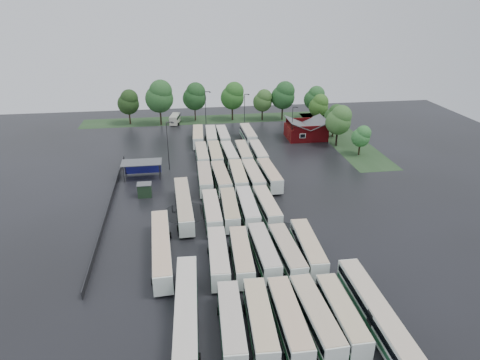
{
  "coord_description": "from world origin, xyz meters",
  "views": [
    {
      "loc": [
        -8.59,
        -62.63,
        35.53
      ],
      "look_at": [
        2.0,
        12.0,
        2.5
      ],
      "focal_mm": 32.0,
      "sensor_mm": 36.0,
      "label": 1
    }
  ],
  "objects": [
    {
      "name": "puddle_0",
      "position": [
        -0.33,
        -20.0,
        0.0
      ],
      "size": [
        3.74,
        3.74,
        0.01
      ],
      "primitive_type": "cylinder",
      "color": "black",
      "rests_on": "ground"
    },
    {
      "name": "brick_building",
      "position": [
        24.0,
        42.77,
        1.87
      ],
      "size": [
        10.07,
        8.6,
        5.39
      ],
      "color": "maroon",
      "rests_on": "ground"
    },
    {
      "name": "bus_r4c2",
      "position": [
        1.88,
        28.21,
        1.79
      ],
      "size": [
        2.98,
        11.77,
        3.25
      ],
      "rotation": [
        0.0,
        0.0,
        0.04
      ],
      "color": "white",
      "rests_on": "ground"
    },
    {
      "name": "tree_east_0",
      "position": [
        33.27,
        28.57,
        4.67
      ],
      "size": [
        4.41,
        4.39,
        7.27
      ],
      "color": "black",
      "rests_on": "ground"
    },
    {
      "name": "tree_north_5",
      "position": [
        22.2,
        61.5,
        7.54
      ],
      "size": [
        7.08,
        7.08,
        11.72
      ],
      "color": "#2F2317",
      "rests_on": "ground"
    },
    {
      "name": "lamp_post_back_e",
      "position": [
        9.53,
        54.99,
        5.61
      ],
      "size": [
        1.49,
        0.29,
        9.67
      ],
      "color": "#2D2D30",
      "rests_on": "ground"
    },
    {
      "name": "bus_r1c4",
      "position": [
        8.48,
        -12.13,
        1.87
      ],
      "size": [
        2.96,
        12.31,
        3.41
      ],
      "rotation": [
        0.0,
        0.0,
        -0.03
      ],
      "color": "white",
      "rests_on": "ground"
    },
    {
      "name": "grass_strip_east",
      "position": [
        34.0,
        42.8,
        0.01
      ],
      "size": [
        10.0,
        50.0,
        0.01
      ],
      "primitive_type": "cube",
      "color": "#244020",
      "rests_on": "ground"
    },
    {
      "name": "puddle_1",
      "position": [
        7.06,
        -20.27,
        0.0
      ],
      "size": [
        4.18,
        4.18,
        0.01
      ],
      "primitive_type": "cylinder",
      "color": "black",
      "rests_on": "ground"
    },
    {
      "name": "ground",
      "position": [
        0.0,
        0.0,
        0.0
      ],
      "size": [
        160.0,
        160.0,
        0.0
      ],
      "primitive_type": "plane",
      "color": "black",
      "rests_on": "ground"
    },
    {
      "name": "lamp_post_back_w",
      "position": [
        -1.56,
        53.88,
        6.37
      ],
      "size": [
        1.69,
        0.33,
        10.96
      ],
      "color": "#2D2D30",
      "rests_on": "ground"
    },
    {
      "name": "bus_r4c0",
      "position": [
        -4.37,
        28.37,
        1.82
      ],
      "size": [
        2.62,
        11.9,
        3.31
      ],
      "rotation": [
        0.0,
        0.0,
        0.01
      ],
      "color": "white",
      "rests_on": "ground"
    },
    {
      "name": "bus_r2c1",
      "position": [
        -1.25,
        1.43,
        1.82
      ],
      "size": [
        2.89,
        11.96,
        3.31
      ],
      "rotation": [
        0.0,
        0.0,
        -0.03
      ],
      "color": "white",
      "rests_on": "ground"
    },
    {
      "name": "bus_r1c1",
      "position": [
        -1.31,
        -12.72,
        1.82
      ],
      "size": [
        3.01,
        12.01,
        3.32
      ],
      "rotation": [
        0.0,
        0.0,
        -0.04
      ],
      "color": "white",
      "rests_on": "ground"
    },
    {
      "name": "tree_north_1",
      "position": [
        -14.26,
        60.78,
        8.53
      ],
      "size": [
        8.0,
        8.0,
        13.25
      ],
      "color": "#2F251A",
      "rests_on": "ground"
    },
    {
      "name": "tree_east_1",
      "position": [
        30.25,
        35.82,
        6.72
      ],
      "size": [
        6.31,
        6.31,
        10.45
      ],
      "color": "black",
      "rests_on": "ground"
    },
    {
      "name": "bus_r0c0",
      "position": [
        -4.34,
        -25.79,
        1.82
      ],
      "size": [
        2.98,
        11.96,
        3.3
      ],
      "rotation": [
        0.0,
        0.0,
        -0.04
      ],
      "color": "white",
      "rests_on": "ground"
    },
    {
      "name": "tree_north_2",
      "position": [
        -4.14,
        64.16,
        7.46
      ],
      "size": [
        7.0,
        7.0,
        11.59
      ],
      "color": "#35251D",
      "rests_on": "ground"
    },
    {
      "name": "puddle_2",
      "position": [
        -8.69,
        4.67,
        0.0
      ],
      "size": [
        8.2,
        8.2,
        0.01
      ],
      "primitive_type": "cylinder",
      "color": "black",
      "rests_on": "ground"
    },
    {
      "name": "bus_r4c1",
      "position": [
        -1.35,
        28.13,
        1.87
      ],
      "size": [
        2.67,
        12.26,
        3.41
      ],
      "rotation": [
        0.0,
        0.0,
        -0.0
      ],
      "color": "white",
      "rests_on": "ground"
    },
    {
      "name": "bus_r1c0",
      "position": [
        -4.53,
        -12.55,
        1.85
      ],
      "size": [
        2.98,
        12.17,
        3.37
      ],
      "rotation": [
        0.0,
        0.0,
        -0.03
      ],
      "color": "white",
      "rests_on": "ground"
    },
    {
      "name": "bus_r3c4",
      "position": [
        8.42,
        14.97,
        1.87
      ],
      "size": [
        3.09,
        12.31,
        3.4
      ],
      "rotation": [
        0.0,
        0.0,
        0.04
      ],
      "color": "white",
      "rests_on": "ground"
    },
    {
      "name": "tree_north_0",
      "position": [
        -23.37,
        63.18,
        6.61
      ],
      "size": [
        6.2,
        6.2,
        10.27
      ],
      "color": "#382518",
      "rests_on": "ground"
    },
    {
      "name": "bus_r5c4",
      "position": [
        8.39,
        42.08,
        1.85
      ],
      "size": [
        2.82,
        12.15,
        3.37
      ],
      "rotation": [
        0.0,
        0.0,
        0.02
      ],
      "color": "white",
      "rests_on": "ground"
    },
    {
      "name": "tree_north_6",
      "position": [
        31.72,
        60.76,
        6.57
      ],
      "size": [
        6.17,
        6.17,
        10.21
      ],
      "color": "#36251B",
      "rests_on": "ground"
    },
    {
      "name": "bus_r5c2",
      "position": [
        1.81,
        41.7,
        1.82
      ],
      "size": [
        2.61,
        11.89,
        3.3
      ],
      "rotation": [
        0.0,
        0.0,
        0.01
      ],
      "color": "white",
      "rests_on": "ground"
    },
    {
      "name": "bus_r2c0",
      "position": [
        -4.33,
        1.0,
        1.85
      ],
      "size": [
        2.61,
        12.07,
        3.36
      ],
      "rotation": [
        0.0,
        0.0,
        0.0
      ],
      "color": "white",
      "rests_on": "ground"
    },
    {
      "name": "artic_bus_west_c",
      "position": [
        -12.45,
        -9.16,
        1.87
      ],
      "size": [
        3.49,
        18.3,
        3.38
      ],
      "rotation": [
        0.0,
        0.0,
        0.05
      ],
      "color": "white",
      "rests_on": "ground"
    },
    {
      "name": "bus_r4c3",
      "position": [
        5.14,
        28.3,
        1.82
      ],
      "size": [
        2.57,
        11.9,
        3.31
      ],
      "rotation": [
        0.0,
        0.0,
        -0.0
      ],
      "color": "white",
      "rests_on": "ground"
    },
    {
      "name": "artic_bus_west_b",
      "position": [
        -8.99,
        4.41,
        1.83
      ],
      "size": [
        3.18,
        17.9,
        3.31
      ],
      "rotation": [
        0.0,
        0.0,
        0.04
      ],
      "color": "white",
      "rests_on": "ground"
    },
    {
      "name": "bus_r4c4",
      "position": [
        8.54,
        28.17,
        1.8
      ],
      "size": [
        2.59,
        11.75,
        3.27
      ],
      "rotation": [
        0.0,
        0.0,
        0.01
      ],
      "color": "white",
      "rests_on": "ground"
    },
    {
      "name": "bus_r2c3",
      "position": [
        5.18,
        1.47,
        1.84
      ],
      "size": [
        3.01,
        12.08,
        3.34
      ],
      "rotation": [
        0.0,
        0.0,
        0.04
      ],
      "color": "white",
      "rests_on": "ground"
    },
    {
      "name": "puddle_3",
      "position": [
        7.31,
        -3.44,
        0.0
      ],
      "size": [
        4.82,
        4.82,
        0.01
      ],
      "primitive_type": "cylinder",
      "color": "black",
      "rests_on": "ground"
    },
    {
      "name": "puddle_4",
      "position": [
        12.81,
        -20.27,
        0.0
      ],
      "size": [
        2.36,
        2.36,
        0.01
      ],
      "primitive_type": "cylinder",
      "color": "black",
      "rests_on": "ground"
    },
    {
      "name": "bus_r0c3",
      "position": [
        5.25,
        -26.16,
        1.89
      ],
      "size": [
        3.17,
        12.45,
        3.44
      ],
      "rotation": [
        0.0,
        0.0,
        0.05
      ],
      "color": "white",
      "rests_on": "ground"
    },
    {
      "name": "bus_r5c1",
      "position": [
        -1.22,
        41.67,
        1.86
      ],
      "size": [
        3.01,
        12.23,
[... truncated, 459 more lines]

